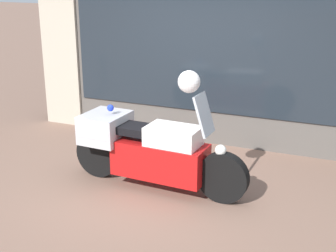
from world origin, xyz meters
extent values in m
plane|color=#7A5B4C|center=(0.00, 0.00, 0.00)|extent=(60.00, 60.00, 0.00)
cube|color=#56514C|center=(0.00, 2.00, 1.66)|extent=(5.98, 0.40, 3.32)
cube|color=#B2A893|center=(-2.62, 2.03, 1.66)|extent=(0.73, 0.55, 3.32)
cube|color=#1E262D|center=(0.33, 1.79, 1.71)|extent=(5.02, 0.02, 2.32)
cube|color=slate|center=(0.29, 2.01, 0.28)|extent=(4.80, 0.30, 0.55)
cube|color=silver|center=(0.29, 2.15, 1.24)|extent=(4.80, 0.02, 1.42)
cube|color=beige|center=(0.29, 2.01, 1.94)|extent=(4.80, 0.30, 0.02)
cube|color=#195623|center=(-1.22, 2.01, 1.98)|extent=(0.18, 0.04, 0.05)
cube|color=black|center=(0.29, 2.01, 1.98)|extent=(0.18, 0.04, 0.05)
cube|color=maroon|center=(1.80, 2.01, 1.98)|extent=(0.18, 0.04, 0.05)
cube|color=yellow|center=(-0.83, 1.94, 0.69)|extent=(0.19, 0.03, 0.27)
cube|color=white|center=(1.41, 1.94, 0.69)|extent=(0.19, 0.03, 0.27)
cylinder|color=black|center=(0.98, -0.11, 0.32)|extent=(0.65, 0.17, 0.64)
cylinder|color=black|center=(-0.82, -0.02, 0.32)|extent=(0.65, 0.17, 0.64)
cube|color=#B71414|center=(0.13, -0.07, 0.41)|extent=(1.25, 0.53, 0.46)
cube|color=white|center=(0.32, -0.07, 0.74)|extent=(0.69, 0.46, 0.27)
cube|color=black|center=(-0.15, -0.05, 0.77)|extent=(0.73, 0.39, 0.10)
cube|color=#B7B7BC|center=(-0.69, -0.02, 0.73)|extent=(0.57, 0.65, 0.38)
cube|color=white|center=(-0.69, -0.02, 0.73)|extent=(0.51, 0.66, 0.11)
cube|color=#B2BCC6|center=(0.72, -0.09, 1.09)|extent=(0.19, 0.34, 0.49)
sphere|color=white|center=(0.94, -0.11, 0.67)|extent=(0.14, 0.14, 0.14)
sphere|color=blue|center=(-0.60, -0.03, 1.01)|extent=(0.09, 0.09, 0.09)
sphere|color=white|center=(0.52, -0.08, 1.47)|extent=(0.27, 0.27, 0.27)
camera|label=1|loc=(2.37, -5.18, 2.71)|focal=50.00mm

